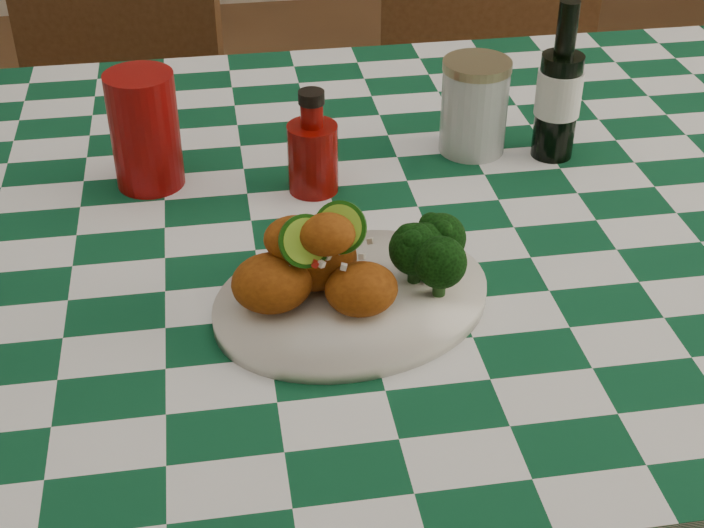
{
  "coord_description": "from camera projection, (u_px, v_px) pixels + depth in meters",
  "views": [
    {
      "loc": [
        -0.14,
        -1.01,
        1.41
      ],
      "look_at": [
        -0.01,
        -0.19,
        0.84
      ],
      "focal_mm": 50.0,
      "sensor_mm": 36.0,
      "label": 1
    }
  ],
  "objects": [
    {
      "name": "wooden_chair_left",
      "position": [
        99.0,
        168.0,
        1.94
      ],
      "size": [
        0.54,
        0.55,
        0.94
      ],
      "primitive_type": null,
      "rotation": [
        0.0,
        0.0,
        -0.29
      ],
      "color": "#472814",
      "rests_on": "ground"
    },
    {
      "name": "mason_jar",
      "position": [
        474.0,
        106.0,
        1.29
      ],
      "size": [
        0.09,
        0.09,
        0.13
      ],
      "primitive_type": null,
      "rotation": [
        0.0,
        0.0,
        -0.02
      ],
      "color": "#B2BCBA",
      "rests_on": "dining_table"
    },
    {
      "name": "beer_bottle",
      "position": [
        560.0,
        81.0,
        1.26
      ],
      "size": [
        0.06,
        0.06,
        0.21
      ],
      "primitive_type": null,
      "rotation": [
        0.0,
        0.0,
        0.05
      ],
      "color": "black",
      "rests_on": "dining_table"
    },
    {
      "name": "plate",
      "position": [
        352.0,
        300.0,
        1.03
      ],
      "size": [
        0.35,
        0.31,
        0.02
      ],
      "primitive_type": null,
      "rotation": [
        0.0,
        0.0,
        0.3
      ],
      "color": "silver",
      "rests_on": "dining_table"
    },
    {
      "name": "dining_table",
      "position": [
        338.0,
        446.0,
        1.41
      ],
      "size": [
        1.66,
        1.06,
        0.79
      ],
      "primitive_type": null,
      "color": "#0C4426",
      "rests_on": "ground"
    },
    {
      "name": "broccoli_side",
      "position": [
        434.0,
        252.0,
        1.03
      ],
      "size": [
        0.09,
        0.09,
        0.07
      ],
      "primitive_type": null,
      "color": "black",
      "rests_on": "plate"
    },
    {
      "name": "red_tumbler",
      "position": [
        145.0,
        130.0,
        1.21
      ],
      "size": [
        0.1,
        0.1,
        0.15
      ],
      "primitive_type": "cylinder",
      "rotation": [
        0.0,
        0.0,
        -0.13
      ],
      "color": "#7D0706",
      "rests_on": "dining_table"
    },
    {
      "name": "wooden_chair_right",
      "position": [
        489.0,
        129.0,
        2.01
      ],
      "size": [
        0.55,
        0.57,
        1.0
      ],
      "primitive_type": null,
      "rotation": [
        0.0,
        0.0,
        -0.21
      ],
      "color": "#472814",
      "rests_on": "ground"
    },
    {
      "name": "fried_chicken_pile",
      "position": [
        326.0,
        256.0,
        0.99
      ],
      "size": [
        0.16,
        0.11,
        0.1
      ],
      "primitive_type": null,
      "color": "#91440E",
      "rests_on": "plate"
    },
    {
      "name": "ketchup_bottle",
      "position": [
        312.0,
        142.0,
        1.2
      ],
      "size": [
        0.07,
        0.07,
        0.13
      ],
      "primitive_type": null,
      "rotation": [
        0.0,
        0.0,
        0.11
      ],
      "color": "#6F0805",
      "rests_on": "dining_table"
    }
  ]
}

